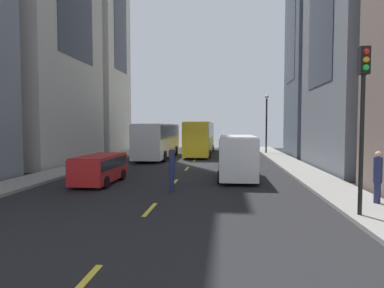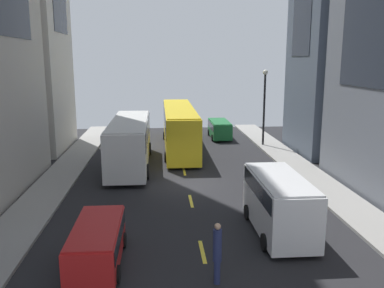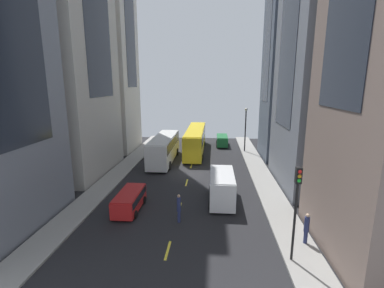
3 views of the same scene
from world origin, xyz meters
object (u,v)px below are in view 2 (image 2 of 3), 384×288
(city_bus_white, at_px, (130,139))
(car_green_0, at_px, (220,128))
(delivery_van_white, at_px, (279,200))
(pedestrian_walking_far, at_px, (217,251))
(streetcar_yellow, at_px, (179,124))
(car_red_1, at_px, (97,241))

(city_bus_white, height_order, car_green_0, city_bus_white)
(delivery_van_white, distance_m, pedestrian_walking_far, 5.15)
(car_green_0, relative_size, pedestrian_walking_far, 2.13)
(city_bus_white, relative_size, streetcar_yellow, 0.78)
(car_red_1, relative_size, pedestrian_walking_far, 1.99)
(pedestrian_walking_far, bearing_deg, car_red_1, -169.96)
(streetcar_yellow, distance_m, pedestrian_walking_far, 21.67)
(car_green_0, xyz_separation_m, pedestrian_walking_far, (-3.93, -26.31, 0.19))
(city_bus_white, bearing_deg, pedestrian_walking_far, -76.08)
(city_bus_white, xyz_separation_m, car_green_0, (7.94, 10.12, -1.01))
(city_bus_white, distance_m, streetcar_yellow, 6.65)
(delivery_van_white, relative_size, car_red_1, 1.22)
(delivery_van_white, distance_m, car_red_1, 7.90)
(city_bus_white, relative_size, car_green_0, 2.35)
(car_green_0, bearing_deg, city_bus_white, -128.11)
(car_red_1, bearing_deg, pedestrian_walking_far, -21.65)
(pedestrian_walking_far, bearing_deg, car_green_0, 113.20)
(city_bus_white, height_order, delivery_van_white, city_bus_white)
(car_red_1, xyz_separation_m, pedestrian_walking_far, (4.27, -1.70, 0.27))
(delivery_van_white, bearing_deg, city_bus_white, 120.80)
(delivery_van_white, bearing_deg, car_red_1, -163.37)
(city_bus_white, relative_size, car_red_1, 2.51)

